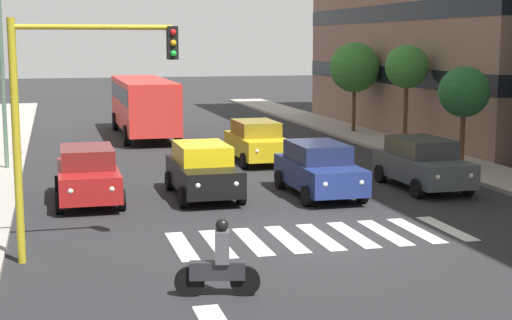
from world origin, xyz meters
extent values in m
plane|color=#262628|center=(0.00, 0.00, 0.00)|extent=(180.00, 180.00, 0.00)
cube|color=black|center=(-15.27, -20.17, 3.22)|extent=(9.60, 22.70, 0.90)
cube|color=black|center=(-15.27, -20.17, 6.43)|extent=(9.60, 22.70, 0.90)
cube|color=silver|center=(-3.60, 0.00, 0.00)|extent=(0.45, 2.80, 0.01)
cube|color=silver|center=(-2.70, 0.00, 0.00)|extent=(0.45, 2.80, 0.01)
cube|color=silver|center=(-1.80, 0.00, 0.00)|extent=(0.45, 2.80, 0.01)
cube|color=silver|center=(-0.90, 0.00, 0.00)|extent=(0.45, 2.80, 0.01)
cube|color=silver|center=(0.00, 0.00, 0.00)|extent=(0.45, 2.80, 0.01)
cube|color=silver|center=(0.90, 0.00, 0.00)|extent=(0.45, 2.80, 0.01)
cube|color=silver|center=(1.80, 0.00, 0.00)|extent=(0.45, 2.80, 0.01)
cube|color=silver|center=(2.70, 0.00, 0.00)|extent=(0.45, 2.80, 0.01)
cube|color=silver|center=(3.60, 0.00, 0.00)|extent=(0.45, 2.80, 0.01)
cube|color=#474C51|center=(-5.54, -5.33, 0.72)|extent=(1.80, 4.40, 0.80)
cube|color=#343639|center=(-5.54, -5.53, 1.42)|extent=(1.58, 2.46, 0.60)
cylinder|color=black|center=(-6.44, -3.88, 0.32)|extent=(0.22, 0.64, 0.64)
cylinder|color=black|center=(-4.64, -3.88, 0.32)|extent=(0.22, 0.64, 0.64)
cylinder|color=black|center=(-6.44, -6.78, 0.32)|extent=(0.22, 0.64, 0.64)
cylinder|color=black|center=(-4.64, -6.78, 0.32)|extent=(0.22, 0.64, 0.64)
sphere|color=white|center=(-6.12, -3.18, 0.80)|extent=(0.18, 0.18, 0.18)
sphere|color=white|center=(-4.97, -3.18, 0.80)|extent=(0.18, 0.18, 0.18)
cube|color=navy|center=(-1.74, -5.07, 0.72)|extent=(1.80, 4.40, 0.80)
cube|color=#1D2547|center=(-1.74, -5.27, 1.42)|extent=(1.58, 2.46, 0.60)
cylinder|color=black|center=(-2.64, -3.62, 0.32)|extent=(0.22, 0.64, 0.64)
cylinder|color=black|center=(-0.84, -3.62, 0.32)|extent=(0.22, 0.64, 0.64)
cylinder|color=black|center=(-2.64, -6.52, 0.32)|extent=(0.22, 0.64, 0.64)
cylinder|color=black|center=(-0.84, -6.52, 0.32)|extent=(0.22, 0.64, 0.64)
sphere|color=white|center=(-2.32, -2.92, 0.80)|extent=(0.18, 0.18, 0.18)
sphere|color=white|center=(-1.16, -2.92, 0.80)|extent=(0.18, 0.18, 0.18)
cube|color=black|center=(1.94, -5.82, 0.72)|extent=(1.80, 4.40, 0.80)
cube|color=yellow|center=(1.94, -6.02, 1.42)|extent=(1.58, 2.46, 0.60)
cylinder|color=black|center=(1.04, -4.37, 0.32)|extent=(0.22, 0.64, 0.64)
cylinder|color=black|center=(2.84, -4.37, 0.32)|extent=(0.22, 0.64, 0.64)
cylinder|color=black|center=(1.04, -7.27, 0.32)|extent=(0.22, 0.64, 0.64)
cylinder|color=black|center=(2.84, -7.27, 0.32)|extent=(0.22, 0.64, 0.64)
sphere|color=white|center=(1.37, -3.67, 0.80)|extent=(0.18, 0.18, 0.18)
sphere|color=white|center=(2.52, -3.67, 0.80)|extent=(0.18, 0.18, 0.18)
cube|color=maroon|center=(5.57, -5.92, 0.72)|extent=(1.80, 4.40, 0.80)
cube|color=maroon|center=(5.57, -6.12, 1.42)|extent=(1.58, 2.46, 0.60)
cylinder|color=black|center=(4.67, -4.46, 0.32)|extent=(0.22, 0.64, 0.64)
cylinder|color=black|center=(6.47, -4.46, 0.32)|extent=(0.22, 0.64, 0.64)
cylinder|color=black|center=(4.67, -7.37, 0.32)|extent=(0.22, 0.64, 0.64)
cylinder|color=black|center=(6.47, -7.37, 0.32)|extent=(0.22, 0.64, 0.64)
sphere|color=white|center=(5.00, -3.77, 0.80)|extent=(0.18, 0.18, 0.18)
sphere|color=white|center=(6.15, -3.77, 0.80)|extent=(0.18, 0.18, 0.18)
cube|color=gold|center=(-1.55, -12.31, 0.72)|extent=(1.80, 4.40, 0.80)
cube|color=olive|center=(-1.55, -12.51, 1.42)|extent=(1.58, 2.46, 0.60)
cylinder|color=black|center=(-2.45, -10.86, 0.32)|extent=(0.22, 0.64, 0.64)
cylinder|color=black|center=(-0.65, -10.86, 0.32)|extent=(0.22, 0.64, 0.64)
cylinder|color=black|center=(-2.45, -13.76, 0.32)|extent=(0.22, 0.64, 0.64)
cylinder|color=black|center=(-0.65, -13.76, 0.32)|extent=(0.22, 0.64, 0.64)
sphere|color=white|center=(-2.13, -10.16, 0.80)|extent=(0.18, 0.18, 0.18)
sphere|color=white|center=(-0.98, -10.16, 0.80)|extent=(0.18, 0.18, 0.18)
cube|color=red|center=(1.94, -22.61, 1.75)|extent=(2.50, 10.50, 2.50)
cube|color=black|center=(1.94, -22.61, 2.30)|extent=(2.52, 9.87, 0.80)
cylinder|color=black|center=(0.69, -18.93, 0.50)|extent=(0.28, 1.00, 1.00)
cylinder|color=black|center=(3.19, -18.93, 0.50)|extent=(0.28, 1.00, 1.00)
cylinder|color=black|center=(0.69, -25.76, 0.50)|extent=(0.28, 1.00, 1.00)
cylinder|color=black|center=(3.19, -25.76, 0.50)|extent=(0.28, 1.00, 1.00)
cylinder|color=black|center=(4.06, 3.78, 0.30)|extent=(0.61, 0.23, 0.60)
cylinder|color=black|center=(2.99, 4.03, 0.30)|extent=(0.61, 0.23, 0.60)
cube|color=#232328|center=(3.52, 3.91, 0.52)|extent=(1.13, 0.48, 0.36)
cube|color=#4C4C51|center=(3.42, 3.93, 1.00)|extent=(0.35, 0.41, 0.64)
sphere|color=black|center=(3.42, 3.93, 1.44)|extent=(0.26, 0.26, 0.26)
cylinder|color=#AD991E|center=(7.35, 0.51, 2.75)|extent=(0.18, 0.18, 5.50)
cylinder|color=#AD991E|center=(5.59, 0.51, 5.30)|extent=(3.52, 0.12, 0.12)
cube|color=black|center=(3.83, 0.51, 4.95)|extent=(0.24, 0.28, 0.76)
sphere|color=red|center=(3.83, 0.66, 5.19)|extent=(0.14, 0.14, 0.14)
sphere|color=orange|center=(3.83, 0.66, 4.95)|extent=(0.14, 0.14, 0.14)
sphere|color=green|center=(3.83, 0.66, 4.71)|extent=(0.14, 0.14, 0.14)
cylinder|color=#4C6B56|center=(8.35, -12.59, 3.99)|extent=(0.16, 0.16, 7.68)
cylinder|color=#513823|center=(-8.84, -8.56, 1.30)|extent=(0.20, 0.20, 2.31)
sphere|color=#235B2D|center=(-8.84, -8.56, 3.05)|extent=(1.97, 1.97, 1.97)
cylinder|color=#513823|center=(-9.31, -14.62, 1.68)|extent=(0.20, 0.20, 3.07)
sphere|color=#387F33|center=(-9.31, -14.62, 3.82)|extent=(2.01, 2.01, 2.01)
cylinder|color=#513823|center=(-9.21, -20.80, 1.47)|extent=(0.20, 0.20, 2.63)
sphere|color=#387F33|center=(-9.21, -20.80, 3.59)|extent=(2.69, 2.69, 2.69)
camera|label=1|loc=(6.52, 18.37, 5.00)|focal=54.39mm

